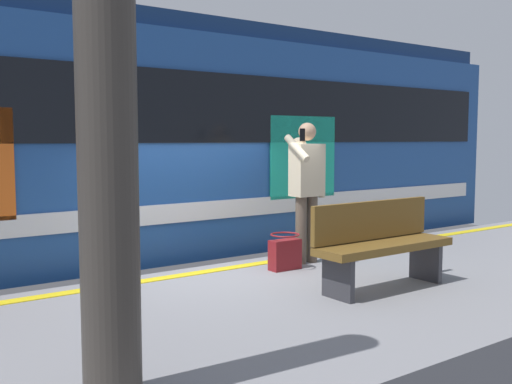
{
  "coord_description": "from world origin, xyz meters",
  "views": [
    {
      "loc": [
        3.66,
        6.13,
        2.55
      ],
      "look_at": [
        -0.56,
        0.3,
        1.89
      ],
      "focal_mm": 41.42,
      "sensor_mm": 36.0,
      "label": 1
    }
  ],
  "objects_px": {
    "bench": "(380,241)",
    "passenger": "(307,181)",
    "handbag": "(285,253)",
    "station_column": "(107,126)",
    "train_carriage": "(114,140)"
  },
  "relations": [
    {
      "from": "bench",
      "to": "passenger",
      "type": "bearing_deg",
      "value": -98.25
    },
    {
      "from": "handbag",
      "to": "station_column",
      "type": "bearing_deg",
      "value": 35.44
    },
    {
      "from": "train_carriage",
      "to": "bench",
      "type": "distance_m",
      "value": 4.15
    },
    {
      "from": "passenger",
      "to": "handbag",
      "type": "relative_size",
      "value": 4.07
    },
    {
      "from": "handbag",
      "to": "station_column",
      "type": "distance_m",
      "value": 3.99
    },
    {
      "from": "handbag",
      "to": "station_column",
      "type": "height_order",
      "value": "station_column"
    },
    {
      "from": "station_column",
      "to": "bench",
      "type": "xyz_separation_m",
      "value": [
        -3.29,
        -0.9,
        -1.13
      ]
    },
    {
      "from": "station_column",
      "to": "train_carriage",
      "type": "bearing_deg",
      "value": -112.85
    },
    {
      "from": "station_column",
      "to": "bench",
      "type": "bearing_deg",
      "value": -164.69
    },
    {
      "from": "train_carriage",
      "to": "bench",
      "type": "bearing_deg",
      "value": 109.0
    },
    {
      "from": "handbag",
      "to": "bench",
      "type": "bearing_deg",
      "value": 101.46
    },
    {
      "from": "handbag",
      "to": "station_column",
      "type": "xyz_separation_m",
      "value": [
        3.03,
        2.16,
        1.42
      ]
    },
    {
      "from": "handbag",
      "to": "bench",
      "type": "distance_m",
      "value": 1.32
    },
    {
      "from": "station_column",
      "to": "handbag",
      "type": "bearing_deg",
      "value": -144.56
    },
    {
      "from": "handbag",
      "to": "bench",
      "type": "xyz_separation_m",
      "value": [
        -0.26,
        1.26,
        0.29
      ]
    }
  ]
}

